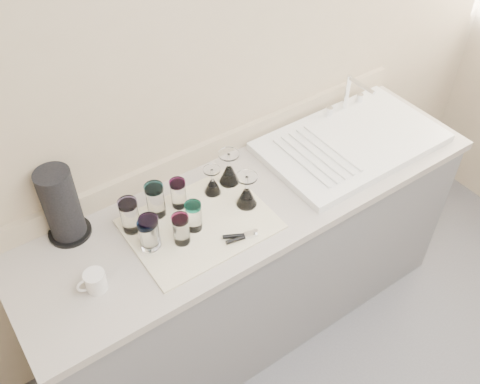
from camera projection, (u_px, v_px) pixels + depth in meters
counter_unit at (252, 260)px, 2.54m from camera, size 2.06×0.62×0.90m
sink_unit at (351, 141)px, 2.44m from camera, size 0.82×0.50×0.22m
dish_towel at (200, 224)px, 2.09m from camera, size 0.55×0.42×0.01m
tumbler_teal at (130, 215)px, 2.02m from camera, size 0.07×0.07×0.15m
tumbler_cyan at (155, 200)px, 2.08m from camera, size 0.08×0.08×0.15m
tumbler_purple at (178, 193)px, 2.12m from camera, size 0.06×0.06×0.13m
tumbler_magenta at (148, 235)px, 1.96m from camera, size 0.07×0.07×0.13m
tumbler_blue at (181, 229)px, 1.98m from camera, size 0.07×0.07×0.13m
tumbler_lavender at (194, 216)px, 2.03m from camera, size 0.06×0.06×0.13m
tumbler_extra at (150, 232)px, 1.96m from camera, size 0.07×0.07×0.14m
goblet_back_left at (212, 184)px, 2.19m from camera, size 0.07×0.07×0.13m
goblet_back_right at (229, 172)px, 2.23m from camera, size 0.09×0.09×0.15m
goblet_front_right at (247, 195)px, 2.13m from camera, size 0.08×0.08×0.15m
can_opener at (241, 237)px, 2.03m from camera, size 0.13×0.08×0.02m
white_mug at (95, 281)px, 1.85m from camera, size 0.11×0.08×0.08m
paper_towel_roll at (61, 205)px, 1.96m from camera, size 0.16×0.16×0.31m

